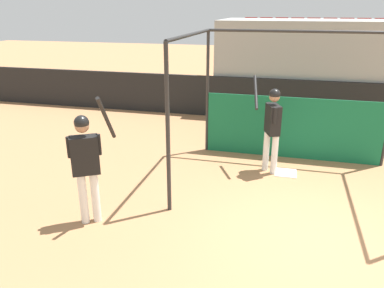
# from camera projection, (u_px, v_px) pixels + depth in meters

# --- Properties ---
(ground_plane) EXTENTS (60.00, 60.00, 0.00)m
(ground_plane) POSITION_uv_depth(u_px,v_px,m) (322.00, 243.00, 5.55)
(ground_plane) COLOR #A8754C
(outfield_wall) EXTENTS (24.00, 0.12, 1.27)m
(outfield_wall) POSITION_uv_depth(u_px,v_px,m) (310.00, 102.00, 11.17)
(outfield_wall) COLOR black
(outfield_wall) RESTS_ON ground
(bleacher_section) EXTENTS (5.95, 3.20, 2.95)m
(bleacher_section) POSITION_uv_depth(u_px,v_px,m) (311.00, 66.00, 12.40)
(bleacher_section) COLOR #9E9E99
(bleacher_section) RESTS_ON ground
(batting_cage) EXTENTS (4.01, 3.07, 2.85)m
(batting_cage) POSITION_uv_depth(u_px,v_px,m) (294.00, 113.00, 7.90)
(batting_cage) COLOR #282828
(batting_cage) RESTS_ON ground
(home_plate) EXTENTS (0.44, 0.44, 0.02)m
(home_plate) POSITION_uv_depth(u_px,v_px,m) (286.00, 173.00, 7.88)
(home_plate) COLOR white
(home_plate) RESTS_ON ground
(player_batter) EXTENTS (0.66, 0.79, 1.95)m
(player_batter) POSITION_uv_depth(u_px,v_px,m) (272.00, 123.00, 7.60)
(player_batter) COLOR white
(player_batter) RESTS_ON ground
(player_waiting) EXTENTS (0.63, 0.66, 2.11)m
(player_waiting) POSITION_uv_depth(u_px,v_px,m) (86.00, 159.00, 5.75)
(player_waiting) COLOR white
(player_waiting) RESTS_ON ground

